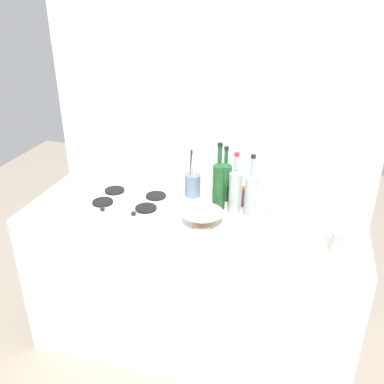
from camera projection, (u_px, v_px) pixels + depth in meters
ground_plane at (192, 337)px, 2.69m from camera, size 6.00×6.00×0.00m
counter_block at (192, 280)px, 2.49m from camera, size 1.80×0.70×0.90m
backsplash_panel at (210, 133)px, 2.48m from camera, size 1.90×0.06×2.44m
stovetop_hob at (130, 201)px, 2.37m from camera, size 0.51×0.34×0.04m
plate_stack at (288, 209)px, 2.27m from camera, size 0.22×0.22×0.05m
wine_bottle_leftmost at (225, 180)px, 2.38m from camera, size 0.07×0.07×0.31m
wine_bottle_mid_left at (235, 190)px, 2.23m from camera, size 0.07×0.07×0.34m
wine_bottle_mid_right at (251, 194)px, 2.20m from camera, size 0.07×0.07×0.34m
wine_bottle_rightmost at (219, 184)px, 2.26m from camera, size 0.07×0.07×0.38m
mixing_bowl at (202, 218)px, 2.14m from camera, size 0.22×0.22×0.08m
butter_dish at (245, 226)px, 2.11m from camera, size 0.15×0.12×0.05m
utensil_crock at (193, 184)px, 2.43m from camera, size 0.09×0.09×0.30m
condiment_jar_front at (337, 241)px, 1.93m from camera, size 0.06×0.06×0.11m
condiment_jar_rear at (239, 196)px, 2.34m from camera, size 0.07×0.07×0.11m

